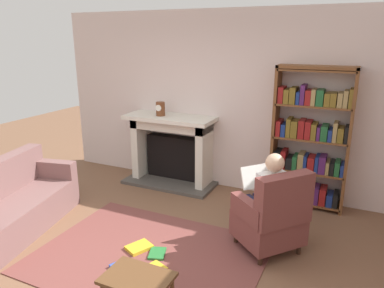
{
  "coord_description": "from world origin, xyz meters",
  "views": [
    {
      "loc": [
        1.88,
        -2.63,
        2.3
      ],
      "look_at": [
        0.1,
        1.2,
        1.05
      ],
      "focal_mm": 33.94,
      "sensor_mm": 36.0,
      "label": 1
    }
  ],
  "objects_px": {
    "bookshelf": "(310,141)",
    "seated_reader": "(267,196)",
    "fireplace": "(172,147)",
    "mantel_clock": "(160,109)",
    "armchair_reading": "(272,217)",
    "sofa_floral": "(12,205)",
    "side_table": "(138,283)"
  },
  "relations": [
    {
      "from": "armchair_reading",
      "to": "side_table",
      "type": "relative_size",
      "value": 1.73
    },
    {
      "from": "seated_reader",
      "to": "side_table",
      "type": "relative_size",
      "value": 2.04
    },
    {
      "from": "mantel_clock",
      "to": "seated_reader",
      "type": "distance_m",
      "value": 2.39
    },
    {
      "from": "mantel_clock",
      "to": "armchair_reading",
      "type": "height_order",
      "value": "mantel_clock"
    },
    {
      "from": "side_table",
      "to": "armchair_reading",
      "type": "bearing_deg",
      "value": 62.6
    },
    {
      "from": "fireplace",
      "to": "armchair_reading",
      "type": "height_order",
      "value": "fireplace"
    },
    {
      "from": "armchair_reading",
      "to": "side_table",
      "type": "bearing_deg",
      "value": 12.98
    },
    {
      "from": "bookshelf",
      "to": "sofa_floral",
      "type": "distance_m",
      "value": 3.92
    },
    {
      "from": "sofa_floral",
      "to": "fireplace",
      "type": "bearing_deg",
      "value": -38.23
    },
    {
      "from": "armchair_reading",
      "to": "seated_reader",
      "type": "relative_size",
      "value": 0.85
    },
    {
      "from": "bookshelf",
      "to": "armchair_reading",
      "type": "bearing_deg",
      "value": -96.98
    },
    {
      "from": "seated_reader",
      "to": "sofa_floral",
      "type": "height_order",
      "value": "seated_reader"
    },
    {
      "from": "bookshelf",
      "to": "armchair_reading",
      "type": "relative_size",
      "value": 2.01
    },
    {
      "from": "bookshelf",
      "to": "seated_reader",
      "type": "relative_size",
      "value": 1.71
    },
    {
      "from": "mantel_clock",
      "to": "bookshelf",
      "type": "relative_size",
      "value": 0.11
    },
    {
      "from": "bookshelf",
      "to": "side_table",
      "type": "relative_size",
      "value": 3.48
    },
    {
      "from": "seated_reader",
      "to": "side_table",
      "type": "bearing_deg",
      "value": 16.85
    },
    {
      "from": "fireplace",
      "to": "seated_reader",
      "type": "bearing_deg",
      "value": -34.51
    },
    {
      "from": "mantel_clock",
      "to": "seated_reader",
      "type": "bearing_deg",
      "value": -30.42
    },
    {
      "from": "bookshelf",
      "to": "side_table",
      "type": "xyz_separation_m",
      "value": [
        -0.94,
        -2.86,
        -0.59
      ]
    },
    {
      "from": "bookshelf",
      "to": "fireplace",
      "type": "bearing_deg",
      "value": -179.07
    },
    {
      "from": "sofa_floral",
      "to": "seated_reader",
      "type": "bearing_deg",
      "value": -84.82
    },
    {
      "from": "sofa_floral",
      "to": "side_table",
      "type": "distance_m",
      "value": 2.32
    },
    {
      "from": "armchair_reading",
      "to": "fireplace",
      "type": "bearing_deg",
      "value": -84.42
    },
    {
      "from": "side_table",
      "to": "mantel_clock",
      "type": "bearing_deg",
      "value": 115.73
    },
    {
      "from": "seated_reader",
      "to": "side_table",
      "type": "height_order",
      "value": "seated_reader"
    },
    {
      "from": "fireplace",
      "to": "mantel_clock",
      "type": "xyz_separation_m",
      "value": [
        -0.14,
        -0.1,
        0.64
      ]
    },
    {
      "from": "armchair_reading",
      "to": "seated_reader",
      "type": "distance_m",
      "value": 0.23
    },
    {
      "from": "sofa_floral",
      "to": "armchair_reading",
      "type": "bearing_deg",
      "value": -86.66
    },
    {
      "from": "fireplace",
      "to": "armchair_reading",
      "type": "relative_size",
      "value": 1.51
    },
    {
      "from": "mantel_clock",
      "to": "bookshelf",
      "type": "distance_m",
      "value": 2.27
    },
    {
      "from": "bookshelf",
      "to": "seated_reader",
      "type": "bearing_deg",
      "value": -101.2
    }
  ]
}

